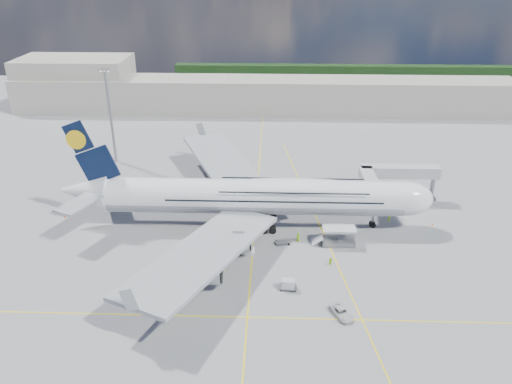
{
  "coord_description": "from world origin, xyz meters",
  "views": [
    {
      "loc": [
        3.56,
        -82.96,
        52.45
      ],
      "look_at": [
        0.4,
        8.0,
        8.78
      ],
      "focal_mm": 35.0,
      "sensor_mm": 36.0,
      "label": 1
    }
  ],
  "objects_px": {
    "light_mast": "(110,115)",
    "jet_bridge": "(388,177)",
    "cone_wing_left_inner": "(195,201)",
    "dolly_nose_near": "(283,242)",
    "cone_wing_right_outer": "(204,270)",
    "cone_tail": "(65,217)",
    "dolly_row_a": "(160,285)",
    "dolly_row_b": "(190,253)",
    "catering_truck_inner": "(230,188)",
    "crew_tug": "(222,270)",
    "dolly_back": "(158,265)",
    "crew_van": "(298,237)",
    "airliner": "(256,196)",
    "cargo_loader": "(338,238)",
    "service_van": "(341,313)",
    "dolly_nose_far": "(288,284)",
    "cone_wing_right_inner": "(237,244)",
    "crew_wing": "(187,244)",
    "cone_wing_left_outer": "(215,181)",
    "crew_loader": "(330,262)",
    "catering_truck_outer": "(228,164)",
    "baggage_tug": "(246,250)",
    "crew_nose": "(389,218)",
    "cone_nose": "(432,224)",
    "dolly_row_c": "(190,259)"
  },
  "relations": [
    {
      "from": "jet_bridge",
      "to": "cone_wing_right_outer",
      "type": "xyz_separation_m",
      "value": [
        -38.27,
        -28.54,
        -6.61
      ]
    },
    {
      "from": "cone_tail",
      "to": "cone_wing_right_outer",
      "type": "bearing_deg",
      "value": -30.17
    },
    {
      "from": "crew_wing",
      "to": "cone_wing_left_inner",
      "type": "height_order",
      "value": "crew_wing"
    },
    {
      "from": "crew_wing",
      "to": "cone_wing_left_inner",
      "type": "bearing_deg",
      "value": 18.31
    },
    {
      "from": "dolly_row_a",
      "to": "cone_wing_left_inner",
      "type": "distance_m",
      "value": 33.05
    },
    {
      "from": "cone_wing_left_inner",
      "to": "dolly_nose_near",
      "type": "bearing_deg",
      "value": -41.74
    },
    {
      "from": "light_mast",
      "to": "dolly_row_c",
      "type": "distance_m",
      "value": 58.26
    },
    {
      "from": "catering_truck_inner",
      "to": "cone_nose",
      "type": "xyz_separation_m",
      "value": [
        44.25,
        -13.2,
        -1.57
      ]
    },
    {
      "from": "dolly_nose_far",
      "to": "cone_wing_left_outer",
      "type": "distance_m",
      "value": 47.78
    },
    {
      "from": "dolly_row_c",
      "to": "crew_nose",
      "type": "bearing_deg",
      "value": 38.51
    },
    {
      "from": "dolly_nose_far",
      "to": "crew_van",
      "type": "relative_size",
      "value": 1.63
    },
    {
      "from": "dolly_back",
      "to": "dolly_nose_far",
      "type": "xyz_separation_m",
      "value": [
        23.96,
        -5.99,
        0.71
      ]
    },
    {
      "from": "dolly_row_a",
      "to": "dolly_row_b",
      "type": "distance_m",
      "value": 10.26
    },
    {
      "from": "service_van",
      "to": "crew_loader",
      "type": "bearing_deg",
      "value": 67.49
    },
    {
      "from": "catering_truck_inner",
      "to": "jet_bridge",
      "type": "bearing_deg",
      "value": -26.73
    },
    {
      "from": "service_van",
      "to": "cone_wing_right_outer",
      "type": "height_order",
      "value": "service_van"
    },
    {
      "from": "cargo_loader",
      "to": "crew_van",
      "type": "height_order",
      "value": "cargo_loader"
    },
    {
      "from": "cargo_loader",
      "to": "crew_nose",
      "type": "height_order",
      "value": "cargo_loader"
    },
    {
      "from": "dolly_row_b",
      "to": "cone_wing_left_outer",
      "type": "xyz_separation_m",
      "value": [
        1.06,
        35.0,
        -0.72
      ]
    },
    {
      "from": "dolly_back",
      "to": "crew_van",
      "type": "distance_m",
      "value": 28.21
    },
    {
      "from": "cargo_loader",
      "to": "light_mast",
      "type": "relative_size",
      "value": 0.33
    },
    {
      "from": "light_mast",
      "to": "jet_bridge",
      "type": "bearing_deg",
      "value": -19.02
    },
    {
      "from": "airliner",
      "to": "dolly_nose_near",
      "type": "bearing_deg",
      "value": -52.56
    },
    {
      "from": "dolly_nose_near",
      "to": "crew_tug",
      "type": "xyz_separation_m",
      "value": [
        -11.14,
        -10.99,
        0.65
      ]
    },
    {
      "from": "baggage_tug",
      "to": "cone_tail",
      "type": "distance_m",
      "value": 42.62
    },
    {
      "from": "dolly_row_c",
      "to": "baggage_tug",
      "type": "xyz_separation_m",
      "value": [
        10.35,
        2.88,
        0.56
      ]
    },
    {
      "from": "cone_wing_left_outer",
      "to": "cone_nose",
      "type": "bearing_deg",
      "value": -23.27
    },
    {
      "from": "catering_truck_inner",
      "to": "crew_tug",
      "type": "relative_size",
      "value": 3.51
    },
    {
      "from": "cone_wing_right_outer",
      "to": "catering_truck_outer",
      "type": "bearing_deg",
      "value": 89.81
    },
    {
      "from": "crew_wing",
      "to": "crew_tug",
      "type": "xyz_separation_m",
      "value": [
        7.68,
        -9.04,
        0.19
      ]
    },
    {
      "from": "dolly_back",
      "to": "crew_van",
      "type": "relative_size",
      "value": 1.64
    },
    {
      "from": "dolly_row_b",
      "to": "baggage_tug",
      "type": "xyz_separation_m",
      "value": [
        10.57,
        1.54,
        -0.13
      ]
    },
    {
      "from": "light_mast",
      "to": "crew_tug",
      "type": "xyz_separation_m",
      "value": [
        34.78,
        -53.39,
        -12.21
      ]
    },
    {
      "from": "crew_wing",
      "to": "cone_wing_right_outer",
      "type": "height_order",
      "value": "crew_wing"
    },
    {
      "from": "crew_tug",
      "to": "cone_wing_right_inner",
      "type": "xyz_separation_m",
      "value": [
        2.03,
        10.04,
        -0.76
      ]
    },
    {
      "from": "light_mast",
      "to": "service_van",
      "type": "bearing_deg",
      "value": -49.4
    },
    {
      "from": "crew_van",
      "to": "crew_tug",
      "type": "xyz_separation_m",
      "value": [
        -14.26,
        -12.07,
        0.04
      ]
    },
    {
      "from": "dolly_row_c",
      "to": "crew_tug",
      "type": "height_order",
      "value": "crew_tug"
    },
    {
      "from": "catering_truck_outer",
      "to": "cone_wing_left_outer",
      "type": "distance_m",
      "value": 8.6
    },
    {
      "from": "crew_van",
      "to": "crew_nose",
      "type": "bearing_deg",
      "value": -110.81
    },
    {
      "from": "cargo_loader",
      "to": "service_van",
      "type": "bearing_deg",
      "value": -94.76
    },
    {
      "from": "dolly_nose_far",
      "to": "cone_wing_right_inner",
      "type": "distance_m",
      "value": 17.14
    },
    {
      "from": "crew_van",
      "to": "crew_tug",
      "type": "bearing_deg",
      "value": 85.7
    },
    {
      "from": "light_mast",
      "to": "cone_tail",
      "type": "distance_m",
      "value": 35.7
    },
    {
      "from": "dolly_nose_far",
      "to": "light_mast",
      "type": "bearing_deg",
      "value": 133.58
    },
    {
      "from": "dolly_nose_far",
      "to": "cone_tail",
      "type": "bearing_deg",
      "value": 157.97
    },
    {
      "from": "airliner",
      "to": "dolly_back",
      "type": "bearing_deg",
      "value": -137.02
    },
    {
      "from": "dolly_row_a",
      "to": "dolly_back",
      "type": "distance_m",
      "value": 6.29
    },
    {
      "from": "crew_loader",
      "to": "crew_wing",
      "type": "distance_m",
      "value": 28.12
    },
    {
      "from": "dolly_nose_far",
      "to": "baggage_tug",
      "type": "distance_m",
      "value": 13.58
    }
  ]
}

